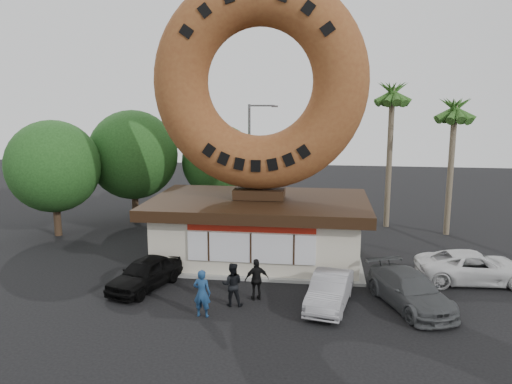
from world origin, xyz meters
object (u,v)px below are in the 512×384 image
object	(u,v)px
person_left	(202,293)
car_black	(145,273)
donut_shop	(259,227)
person_center	(232,284)
giant_donut	(259,82)
car_grey	(410,290)
street_lamp	(251,154)
car_white	(474,267)
car_silver	(330,290)
person_right	(257,279)

from	to	relation	value
person_left	car_black	xyz separation A→B (m)	(-3.23, 2.52, -0.25)
donut_shop	person_center	distance (m)	6.12
person_center	giant_donut	bearing A→B (deg)	-98.58
car_grey	person_left	bearing A→B (deg)	172.56
street_lamp	car_grey	distance (m)	17.95
donut_shop	street_lamp	bearing A→B (deg)	100.50
car_black	car_white	xyz separation A→B (m)	(14.82, 2.77, 0.02)
giant_donut	person_left	distance (m)	11.06
car_black	car_silver	world-z (taller)	car_black
person_center	car_grey	distance (m)	7.26
street_lamp	car_silver	distance (m)	16.98
donut_shop	person_left	world-z (taller)	donut_shop
car_silver	car_white	xyz separation A→B (m)	(6.66, 3.64, 0.05)
person_left	car_grey	bearing A→B (deg)	-161.44
person_left	person_right	bearing A→B (deg)	-129.88
giant_donut	donut_shop	bearing A→B (deg)	-90.00
person_center	person_right	distance (m)	1.17
donut_shop	person_left	distance (m)	7.42
car_grey	person_center	bearing A→B (deg)	165.19
car_grey	car_white	size ratio (longest dim) A/B	0.93
giant_donut	person_left	size ratio (longest dim) A/B	5.66
street_lamp	person_center	size ratio (longest dim) A/B	4.43
car_silver	car_grey	xyz separation A→B (m)	(3.25, 0.40, 0.03)
car_black	car_grey	distance (m)	11.42
car_black	street_lamp	bearing A→B (deg)	97.02
street_lamp	car_white	world-z (taller)	street_lamp
donut_shop	person_center	xyz separation A→B (m)	(-0.34, -6.05, -0.86)
person_right	car_grey	xyz separation A→B (m)	(6.29, 0.12, -0.19)
street_lamp	car_grey	size ratio (longest dim) A/B	1.66
giant_donut	street_lamp	distance (m)	11.20
donut_shop	person_center	size ratio (longest dim) A/B	6.20
person_left	person_center	size ratio (longest dim) A/B	1.05
car_silver	car_white	world-z (taller)	car_white
car_black	car_silver	size ratio (longest dim) A/B	1.01
car_black	person_left	bearing A→B (deg)	-20.66
donut_shop	giant_donut	distance (m)	7.42
street_lamp	donut_shop	bearing A→B (deg)	-79.50
person_right	car_black	world-z (taller)	person_right
car_white	car_black	bearing A→B (deg)	96.55
street_lamp	car_grey	bearing A→B (deg)	-60.16
car_white	person_left	bearing A→B (deg)	110.52
giant_donut	car_silver	distance (m)	10.82
giant_donut	person_right	distance (m)	9.88
donut_shop	car_white	xyz separation A→B (m)	(10.28, -1.96, -1.05)
giant_donut	street_lamp	xyz separation A→B (m)	(-1.86, 10.00, -4.70)
donut_shop	car_silver	world-z (taller)	donut_shop
person_left	car_silver	size ratio (longest dim) A/B	0.47
car_silver	car_white	distance (m)	7.59
car_silver	car_grey	world-z (taller)	car_grey
donut_shop	person_left	size ratio (longest dim) A/B	5.89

